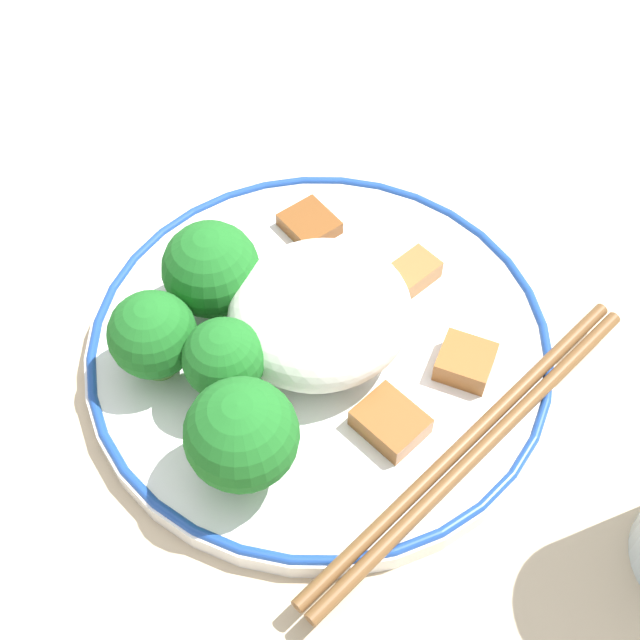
% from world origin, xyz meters
% --- Properties ---
extents(ground_plane, '(3.00, 3.00, 0.00)m').
position_xyz_m(ground_plane, '(0.00, 0.00, 0.00)').
color(ground_plane, '#C6B28E').
extents(plate, '(0.25, 0.25, 0.01)m').
position_xyz_m(plate, '(0.00, 0.00, 0.01)').
color(plate, white).
rests_on(plate, ground_plane).
extents(rice_mound, '(0.09, 0.10, 0.05)m').
position_xyz_m(rice_mound, '(-0.00, 0.00, 0.04)').
color(rice_mound, white).
rests_on(rice_mound, plate).
extents(broccoli_back_left, '(0.05, 0.05, 0.06)m').
position_xyz_m(broccoli_back_left, '(-0.05, -0.04, 0.04)').
color(broccoli_back_left, '#72AD4C').
rests_on(broccoli_back_left, plate).
extents(broccoli_back_center, '(0.04, 0.04, 0.05)m').
position_xyz_m(broccoli_back_center, '(-0.02, -0.08, 0.04)').
color(broccoli_back_center, '#72AD4C').
rests_on(broccoli_back_center, plate).
extents(broccoli_back_right, '(0.04, 0.04, 0.05)m').
position_xyz_m(broccoli_back_right, '(0.01, -0.06, 0.04)').
color(broccoli_back_right, '#72AD4C').
rests_on(broccoli_back_right, plate).
extents(broccoli_mid_left, '(0.05, 0.05, 0.06)m').
position_xyz_m(broccoli_mid_left, '(0.05, -0.07, 0.05)').
color(broccoli_mid_left, '#72AD4C').
rests_on(broccoli_mid_left, plate).
extents(meat_near_front, '(0.03, 0.03, 0.01)m').
position_xyz_m(meat_near_front, '(-0.03, 0.01, 0.02)').
color(meat_near_front, brown).
rests_on(meat_near_front, plate).
extents(meat_near_left, '(0.04, 0.04, 0.01)m').
position_xyz_m(meat_near_left, '(0.06, 0.01, 0.02)').
color(meat_near_left, brown).
rests_on(meat_near_left, plate).
extents(meat_near_right, '(0.04, 0.04, 0.01)m').
position_xyz_m(meat_near_right, '(0.05, 0.06, 0.02)').
color(meat_near_right, '#995B28').
rests_on(meat_near_right, plate).
extents(meat_near_back, '(0.03, 0.04, 0.01)m').
position_xyz_m(meat_near_back, '(-0.01, 0.06, 0.02)').
color(meat_near_back, '#9E6633').
rests_on(meat_near_back, plate).
extents(meat_on_rice_edge, '(0.03, 0.03, 0.01)m').
position_xyz_m(meat_on_rice_edge, '(-0.07, 0.03, 0.02)').
color(meat_on_rice_edge, brown).
rests_on(meat_on_rice_edge, plate).
extents(chopsticks, '(0.08, 0.22, 0.01)m').
position_xyz_m(chopsticks, '(0.09, 0.04, 0.02)').
color(chopsticks, brown).
rests_on(chopsticks, plate).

